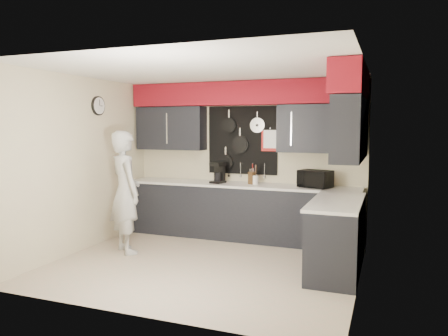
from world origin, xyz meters
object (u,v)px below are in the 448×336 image
at_px(coffee_maker, 218,172).
at_px(utensil_crock, 255,180).
at_px(microwave, 315,179).
at_px(knife_block, 252,178).
at_px(person, 125,192).

bearing_deg(coffee_maker, utensil_crock, 16.38).
distance_m(microwave, knife_block, 1.03).
relative_size(knife_block, coffee_maker, 0.58).
xyz_separation_m(utensil_crock, person, (-1.57, -1.36, -0.09)).
bearing_deg(utensil_crock, knife_block, -175.05).
bearing_deg(utensil_crock, person, -139.16).
bearing_deg(person, knife_block, -102.50).
relative_size(microwave, person, 0.27).
xyz_separation_m(microwave, coffee_maker, (-1.60, -0.00, 0.05)).
bearing_deg(person, coffee_maker, -89.91).
height_order(microwave, utensil_crock, microwave).
relative_size(knife_block, utensil_crock, 1.39).
height_order(knife_block, person, person).
xyz_separation_m(microwave, person, (-2.55, -1.32, -0.15)).
bearing_deg(microwave, coffee_maker, -160.36).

